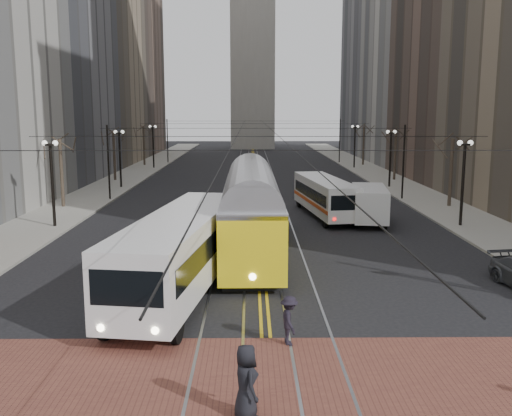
{
  "coord_description": "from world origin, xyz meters",
  "views": [
    {
      "loc": [
        -0.54,
        -19.71,
        7.79
      ],
      "look_at": [
        -0.25,
        8.32,
        3.0
      ],
      "focal_mm": 40.0,
      "sensor_mm": 36.0,
      "label": 1
    }
  ],
  "objects_px": {
    "cargo_van": "(369,206)",
    "streetcar": "(251,218)",
    "rear_bus": "(325,198)",
    "pedestrian_d": "(289,320)",
    "pedestrian_a": "(246,382)",
    "sedan_grey": "(336,196)",
    "transit_bus": "(182,253)"
  },
  "relations": [
    {
      "from": "pedestrian_a",
      "to": "pedestrian_d",
      "type": "relative_size",
      "value": 1.17
    },
    {
      "from": "streetcar",
      "to": "pedestrian_d",
      "type": "bearing_deg",
      "value": -84.77
    },
    {
      "from": "pedestrian_a",
      "to": "sedan_grey",
      "type": "bearing_deg",
      "value": -32.64
    },
    {
      "from": "streetcar",
      "to": "pedestrian_a",
      "type": "distance_m",
      "value": 17.63
    },
    {
      "from": "transit_bus",
      "to": "cargo_van",
      "type": "height_order",
      "value": "transit_bus"
    },
    {
      "from": "transit_bus",
      "to": "rear_bus",
      "type": "relative_size",
      "value": 1.26
    },
    {
      "from": "transit_bus",
      "to": "streetcar",
      "type": "distance_m",
      "value": 7.74
    },
    {
      "from": "transit_bus",
      "to": "pedestrian_a",
      "type": "relative_size",
      "value": 6.92
    },
    {
      "from": "cargo_van",
      "to": "streetcar",
      "type": "bearing_deg",
      "value": -128.56
    },
    {
      "from": "pedestrian_d",
      "to": "pedestrian_a",
      "type": "bearing_deg",
      "value": 154.52
    },
    {
      "from": "cargo_van",
      "to": "pedestrian_d",
      "type": "distance_m",
      "value": 21.96
    },
    {
      "from": "cargo_van",
      "to": "pedestrian_d",
      "type": "xyz_separation_m",
      "value": [
        -7.0,
        -20.81,
        -0.43
      ]
    },
    {
      "from": "transit_bus",
      "to": "rear_bus",
      "type": "height_order",
      "value": "transit_bus"
    },
    {
      "from": "rear_bus",
      "to": "pedestrian_d",
      "type": "bearing_deg",
      "value": -107.57
    },
    {
      "from": "transit_bus",
      "to": "pedestrian_d",
      "type": "xyz_separation_m",
      "value": [
        4.26,
        -5.8,
        -0.85
      ]
    },
    {
      "from": "transit_bus",
      "to": "pedestrian_d",
      "type": "height_order",
      "value": "transit_bus"
    },
    {
      "from": "transit_bus",
      "to": "pedestrian_a",
      "type": "xyz_separation_m",
      "value": [
        2.84,
        -10.48,
        -0.7
      ]
    },
    {
      "from": "transit_bus",
      "to": "pedestrian_d",
      "type": "relative_size",
      "value": 8.1
    },
    {
      "from": "rear_bus",
      "to": "pedestrian_d",
      "type": "xyz_separation_m",
      "value": [
        -4.24,
        -23.68,
        -0.56
      ]
    },
    {
      "from": "cargo_van",
      "to": "sedan_grey",
      "type": "height_order",
      "value": "cargo_van"
    },
    {
      "from": "sedan_grey",
      "to": "pedestrian_a",
      "type": "height_order",
      "value": "pedestrian_a"
    },
    {
      "from": "transit_bus",
      "to": "sedan_grey",
      "type": "height_order",
      "value": "transit_bus"
    },
    {
      "from": "rear_bus",
      "to": "transit_bus",
      "type": "bearing_deg",
      "value": -122.86
    },
    {
      "from": "streetcar",
      "to": "cargo_van",
      "type": "xyz_separation_m",
      "value": [
        8.26,
        7.88,
        -0.61
      ]
    },
    {
      "from": "transit_bus",
      "to": "rear_bus",
      "type": "xyz_separation_m",
      "value": [
        8.5,
        17.87,
        -0.29
      ]
    },
    {
      "from": "cargo_van",
      "to": "sedan_grey",
      "type": "distance_m",
      "value": 7.82
    },
    {
      "from": "streetcar",
      "to": "pedestrian_a",
      "type": "bearing_deg",
      "value": -90.86
    },
    {
      "from": "streetcar",
      "to": "sedan_grey",
      "type": "height_order",
      "value": "streetcar"
    },
    {
      "from": "transit_bus",
      "to": "pedestrian_a",
      "type": "height_order",
      "value": "transit_bus"
    },
    {
      "from": "sedan_grey",
      "to": "transit_bus",
      "type": "bearing_deg",
      "value": -111.84
    },
    {
      "from": "transit_bus",
      "to": "rear_bus",
      "type": "distance_m",
      "value": 19.79
    },
    {
      "from": "streetcar",
      "to": "rear_bus",
      "type": "height_order",
      "value": "streetcar"
    }
  ]
}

